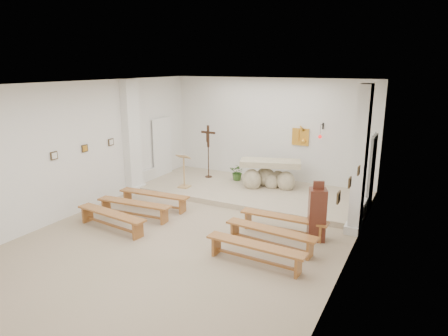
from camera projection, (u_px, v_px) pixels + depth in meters
The scene contains 29 objects.
ground at pixel (192, 235), 9.43m from camera, with size 7.00×10.00×0.00m, color tan.
wall_left at pixel (78, 149), 10.55m from camera, with size 0.02×10.00×3.50m, color silver.
wall_right at pixel (349, 184), 7.44m from camera, with size 0.02×10.00×3.50m, color silver.
wall_back at pixel (270, 131), 13.28m from camera, with size 7.00×0.02×3.50m, color silver.
ceiling at pixel (188, 84), 8.56m from camera, with size 7.00×10.00×0.02m, color silver.
sanctuary_platform at pixel (251, 191), 12.42m from camera, with size 6.98×3.00×0.15m, color #BBA790.
pilaster_left at pixel (132, 137), 12.22m from camera, with size 0.26×0.55×3.50m, color white.
pilaster_right at pixel (360, 161), 9.21m from camera, with size 0.26×0.55×3.50m, color white.
gold_wall_relief at pixel (300, 137), 12.81m from camera, with size 0.55×0.04×0.55m, color gold.
sanctuary_lamp at pixel (320, 135), 12.24m from camera, with size 0.11×0.36×0.44m.
station_frame_left_front at pixel (54, 156), 9.87m from camera, with size 0.03×0.20×0.20m, color #42321D.
station_frame_left_mid at pixel (85, 148), 10.72m from camera, with size 0.03×0.20×0.20m, color #42321D.
station_frame_left_rear at pixel (111, 142), 11.58m from camera, with size 0.03×0.20×0.20m, color #42321D.
station_frame_right_front at pixel (339, 197), 6.77m from camera, with size 0.03×0.20×0.20m, color #42321D.
station_frame_right_mid at pixel (350, 182), 7.62m from camera, with size 0.03×0.20×0.20m, color #42321D.
station_frame_right_rear at pixel (359, 170), 8.48m from camera, with size 0.03×0.20×0.20m, color #42321D.
radiator_left at pixel (147, 178), 13.22m from camera, with size 0.10×0.85×0.52m, color silver.
radiator_right at pixel (362, 212), 10.15m from camera, with size 0.10×0.85×0.52m, color silver.
altar at pixel (269, 176), 12.51m from camera, with size 1.99×1.26×0.96m.
lectern at pixel (184, 171), 12.46m from camera, with size 0.41×0.36×1.10m.
crucifix_stand at pixel (208, 148), 13.47m from camera, with size 0.54×0.24×1.79m.
potted_plant at pixel (238, 172), 13.29m from camera, with size 0.51×0.45×0.57m, color #375E25.
donation_pedestal at pixel (317, 214), 9.02m from camera, with size 0.49×0.49×1.41m.
bench_left_front at pixel (154, 197), 11.11m from camera, with size 2.12×0.46×0.44m.
bench_right_front at pixel (284, 221), 9.42m from camera, with size 2.10×0.35×0.44m.
bench_left_second at pixel (134, 206), 10.38m from camera, with size 2.12×0.50×0.44m.
bench_right_second at pixel (271, 234), 8.69m from camera, with size 2.12×0.52×0.44m.
bench_left_third at pixel (111, 217), 9.65m from camera, with size 2.13×0.58×0.44m.
bench_right_third at pixel (255, 249), 7.96m from camera, with size 2.11×0.42×0.44m.
Camera 1 is at (4.71, -7.40, 3.91)m, focal length 32.00 mm.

